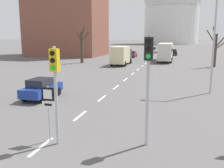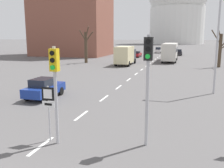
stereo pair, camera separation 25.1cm
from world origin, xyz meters
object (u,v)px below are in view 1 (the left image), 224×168
at_px(route_sign_post, 48,104).
at_px(city_bus, 166,51).
at_px(traffic_signal_near_right, 148,70).
at_px(sedan_far_left, 153,50).
at_px(sedan_mid_centre, 173,52).
at_px(delivery_truck, 121,55).
at_px(sedan_near_right, 132,54).
at_px(street_lamp_right, 210,32).
at_px(sedan_near_left, 42,88).
at_px(traffic_signal_centre_tall, 55,77).

height_order(route_sign_post, city_bus, city_bus).
xyz_separation_m(traffic_signal_near_right, sedan_far_left, (-5.96, 64.76, -2.52)).
bearing_deg(sedan_mid_centre, delivery_truck, -107.28).
distance_m(sedan_near_right, sedan_far_left, 17.29).
relative_size(street_lamp_right, sedan_near_left, 2.13).
bearing_deg(sedan_mid_centre, route_sign_post, -94.25).
height_order(sedan_near_right, sedan_mid_centre, sedan_mid_centre).
xyz_separation_m(street_lamp_right, sedan_near_left, (-12.55, -5.31, -4.30)).
bearing_deg(sedan_far_left, sedan_near_left, -92.90).
height_order(route_sign_post, street_lamp_right, street_lamp_right).
distance_m(traffic_signal_near_right, sedan_far_left, 65.09).
bearing_deg(traffic_signal_centre_tall, traffic_signal_near_right, 13.29).
bearing_deg(delivery_truck, sedan_near_right, 93.93).
height_order(street_lamp_right, sedan_near_right, street_lamp_right).
xyz_separation_m(traffic_signal_centre_tall, city_bus, (2.63, 40.38, -0.99)).
distance_m(traffic_signal_centre_tall, route_sign_post, 1.38).
bearing_deg(city_bus, traffic_signal_centre_tall, -93.73).
relative_size(street_lamp_right, city_bus, 0.77).
height_order(traffic_signal_centre_tall, sedan_near_left, traffic_signal_centre_tall).
height_order(traffic_signal_centre_tall, sedan_mid_centre, traffic_signal_centre_tall).
height_order(sedan_near_right, delivery_truck, delivery_truck).
distance_m(route_sign_post, sedan_far_left, 65.53).
bearing_deg(traffic_signal_centre_tall, route_sign_post, 160.98).
bearing_deg(route_sign_post, traffic_signal_near_right, 9.76).
bearing_deg(sedan_far_left, sedan_near_right, -101.04).
relative_size(sedan_near_right, sedan_mid_centre, 1.02).
relative_size(route_sign_post, sedan_far_left, 0.66).
xyz_separation_m(traffic_signal_near_right, city_bus, (-1.21, 39.47, -1.31)).
distance_m(route_sign_post, delivery_truck, 31.90).
relative_size(route_sign_post, sedan_mid_centre, 0.57).
xyz_separation_m(sedan_near_left, city_bus, (7.70, 33.03, 1.25)).
relative_size(street_lamp_right, sedan_far_left, 2.14).
bearing_deg(sedan_near_right, street_lamp_right, -70.30).
xyz_separation_m(sedan_near_left, delivery_truck, (0.81, 24.49, 0.90)).
xyz_separation_m(traffic_signal_centre_tall, traffic_signal_near_right, (3.84, 0.91, 0.32)).
relative_size(sedan_mid_centre, sedan_far_left, 1.14).
xyz_separation_m(sedan_mid_centre, delivery_truck, (-8.08, -25.97, 0.90)).
relative_size(traffic_signal_centre_tall, sedan_mid_centre, 0.97).
distance_m(sedan_near_right, city_bus, 11.65).
bearing_deg(sedan_far_left, street_lamp_right, -79.74).
bearing_deg(sedan_near_left, sedan_mid_centre, 80.01).
height_order(street_lamp_right, sedan_mid_centre, street_lamp_right).
bearing_deg(delivery_truck, route_sign_post, -83.17).
xyz_separation_m(sedan_near_right, delivery_truck, (1.16, -16.86, 0.96)).
xyz_separation_m(street_lamp_right, sedan_mid_centre, (-3.67, 45.15, -4.30)).
height_order(sedan_far_left, delivery_truck, delivery_truck).
distance_m(sedan_near_left, delivery_truck, 24.52).
height_order(traffic_signal_centre_tall, city_bus, traffic_signal_centre_tall).
xyz_separation_m(street_lamp_right, sedan_far_left, (-9.59, 53.01, -4.26)).
relative_size(traffic_signal_near_right, city_bus, 0.44).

